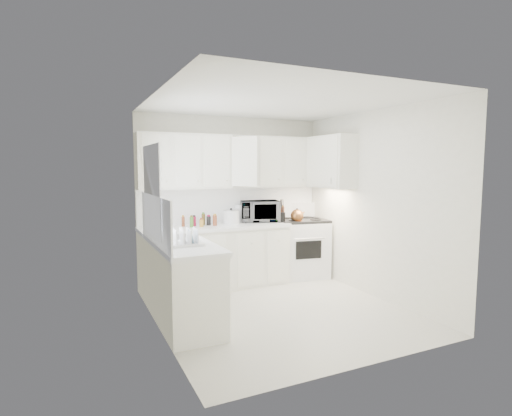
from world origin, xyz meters
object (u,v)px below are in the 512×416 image
stove (301,240)px  tea_kettle (297,215)px  utensil_crock (282,210)px  rice_cooker (231,216)px  dish_rack (185,236)px  microwave (259,209)px

stove → tea_kettle: stove is taller
utensil_crock → rice_cooker: bearing=168.4°
stove → utensil_crock: 0.68m
stove → rice_cooker: stove is taller
dish_rack → microwave: bearing=46.4°
utensil_crock → dish_rack: (-1.89, -1.21, -0.08)m
microwave → utensil_crock: microwave is taller
rice_cooker → utensil_crock: (0.80, -0.16, 0.07)m
utensil_crock → microwave: bearing=141.3°
stove → microwave: 0.90m
stove → rice_cooker: bearing=-172.4°
tea_kettle → dish_rack: bearing=-145.1°
tea_kettle → dish_rack: size_ratio=0.67×
microwave → tea_kettle: bearing=-11.4°
microwave → utensil_crock: bearing=-22.2°
stove → tea_kettle: 0.51m
microwave → utensil_crock: (0.28, -0.23, -0.02)m
tea_kettle → rice_cooker: rice_cooker is taller
stove → rice_cooker: size_ratio=5.05×
stove → tea_kettle: size_ratio=4.74×
microwave → rice_cooker: size_ratio=2.49×
stove → dish_rack: bearing=-140.1°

